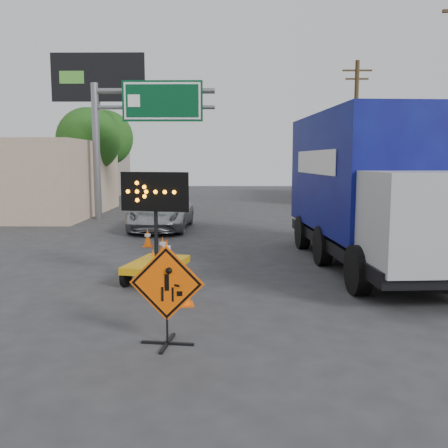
{
  "coord_description": "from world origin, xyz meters",
  "views": [
    {
      "loc": [
        0.26,
        -7.36,
        3.02
      ],
      "look_at": [
        0.13,
        3.47,
        1.61
      ],
      "focal_mm": 40.0,
      "sensor_mm": 36.0,
      "label": 1
    }
  ],
  "objects_px": {
    "arrow_board": "(156,257)",
    "box_truck": "(370,197)",
    "pickup_truck": "(162,214)",
    "construction_sign": "(167,293)"
  },
  "relations": [
    {
      "from": "box_truck",
      "to": "arrow_board",
      "type": "bearing_deg",
      "value": -164.36
    },
    {
      "from": "pickup_truck",
      "to": "construction_sign",
      "type": "bearing_deg",
      "value": -79.71
    },
    {
      "from": "box_truck",
      "to": "construction_sign",
      "type": "bearing_deg",
      "value": -132.26
    },
    {
      "from": "construction_sign",
      "to": "pickup_truck",
      "type": "bearing_deg",
      "value": 105.28
    },
    {
      "from": "arrow_board",
      "to": "pickup_truck",
      "type": "height_order",
      "value": "arrow_board"
    },
    {
      "from": "pickup_truck",
      "to": "box_truck",
      "type": "xyz_separation_m",
      "value": [
        6.93,
        -7.21,
        1.27
      ]
    },
    {
      "from": "pickup_truck",
      "to": "box_truck",
      "type": "bearing_deg",
      "value": -43.99
    },
    {
      "from": "arrow_board",
      "to": "box_truck",
      "type": "xyz_separation_m",
      "value": [
        5.79,
        2.05,
        1.36
      ]
    },
    {
      "from": "arrow_board",
      "to": "construction_sign",
      "type": "bearing_deg",
      "value": -66.35
    },
    {
      "from": "arrow_board",
      "to": "box_truck",
      "type": "relative_size",
      "value": 0.29
    }
  ]
}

